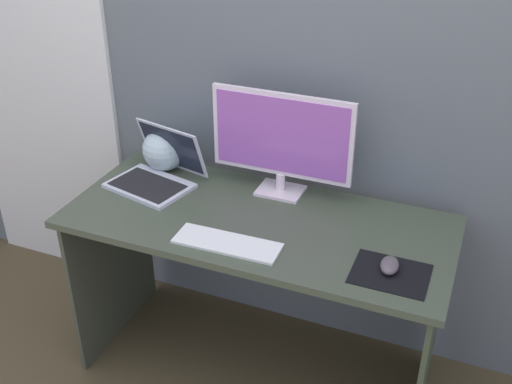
{
  "coord_description": "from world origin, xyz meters",
  "views": [
    {
      "loc": [
        0.74,
        -1.82,
        2.0
      ],
      "look_at": [
        0.0,
        -0.02,
        0.89
      ],
      "focal_mm": 43.67,
      "sensor_mm": 36.0,
      "label": 1
    }
  ],
  "objects": [
    {
      "name": "mousepad",
      "position": [
        0.53,
        -0.15,
        0.76
      ],
      "size": [
        0.25,
        0.2,
        0.0
      ],
      "primitive_type": "cube",
      "color": "black",
      "rests_on": "desk"
    },
    {
      "name": "keyboard_external",
      "position": [
        -0.04,
        -0.19,
        0.76
      ],
      "size": [
        0.38,
        0.14,
        0.01
      ],
      "primitive_type": "cube",
      "rotation": [
        0.0,
        0.0,
        0.02
      ],
      "color": "white",
      "rests_on": "desk"
    },
    {
      "name": "laptop",
      "position": [
        -0.48,
        0.1,
        0.81
      ],
      "size": [
        0.38,
        0.36,
        0.23
      ],
      "color": "silver",
      "rests_on": "desk"
    },
    {
      "name": "desk",
      "position": [
        0.0,
        0.0,
        0.6
      ],
      "size": [
        1.45,
        0.63,
        0.76
      ],
      "color": "#414A3A",
      "rests_on": "ground_plane"
    },
    {
      "name": "monitor",
      "position": [
        0.01,
        0.22,
        0.99
      ],
      "size": [
        0.57,
        0.14,
        0.42
      ],
      "color": "white",
      "rests_on": "desk"
    },
    {
      "name": "wall_back",
      "position": [
        0.0,
        0.38,
        1.25
      ],
      "size": [
        6.0,
        0.04,
        2.5
      ],
      "primitive_type": "cube",
      "color": "slate",
      "rests_on": "ground_plane"
    },
    {
      "name": "fishbowl",
      "position": [
        -0.52,
        0.23,
        0.85
      ],
      "size": [
        0.18,
        0.18,
        0.18
      ],
      "primitive_type": "sphere",
      "color": "silver",
      "rests_on": "desk"
    },
    {
      "name": "mouse",
      "position": [
        0.52,
        -0.13,
        0.78
      ],
      "size": [
        0.07,
        0.11,
        0.04
      ],
      "primitive_type": "ellipsoid",
      "rotation": [
        0.0,
        0.0,
        0.09
      ],
      "color": "#564C53",
      "rests_on": "mousepad"
    },
    {
      "name": "ground_plane",
      "position": [
        0.0,
        0.0,
        0.0
      ],
      "size": [
        8.0,
        8.0,
        0.0
      ],
      "primitive_type": "plane",
      "color": "#4C4028"
    },
    {
      "name": "door_left",
      "position": [
        -1.25,
        0.35,
        1.01
      ],
      "size": [
        0.82,
        0.02,
        2.02
      ],
      "primitive_type": "cube",
      "color": "white",
      "rests_on": "ground_plane"
    }
  ]
}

